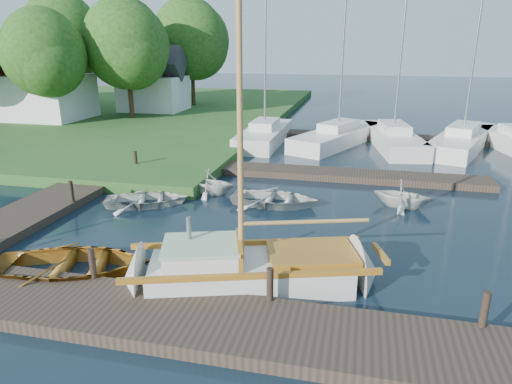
% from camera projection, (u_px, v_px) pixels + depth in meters
% --- Properties ---
extents(ground, '(160.00, 160.00, 0.00)m').
position_uv_depth(ground, '(256.00, 225.00, 15.50)').
color(ground, black).
rests_on(ground, ground).
extents(near_dock, '(18.00, 2.20, 0.30)m').
position_uv_depth(near_dock, '(193.00, 321.00, 9.90)').
color(near_dock, '#2E251D').
rests_on(near_dock, ground).
extents(left_dock, '(2.20, 18.00, 0.30)m').
position_uv_depth(left_dock, '(81.00, 188.00, 19.04)').
color(left_dock, '#2E251D').
rests_on(left_dock, ground).
extents(far_dock, '(14.00, 1.60, 0.30)m').
position_uv_depth(far_dock, '(330.00, 174.00, 21.03)').
color(far_dock, '#2E251D').
rests_on(far_dock, ground).
extents(pontoon, '(30.00, 1.60, 0.30)m').
position_uv_depth(pontoon, '(473.00, 141.00, 28.09)').
color(pontoon, '#2E251D').
rests_on(pontoon, ground).
extents(shore, '(50.00, 40.00, 0.50)m').
position_uv_depth(shore, '(14.00, 108.00, 41.87)').
color(shore, '#24501E').
rests_on(shore, ground).
extents(mooring_post_1, '(0.16, 0.16, 0.80)m').
position_uv_depth(mooring_post_1, '(92.00, 263.00, 11.31)').
color(mooring_post_1, black).
rests_on(mooring_post_1, near_dock).
extents(mooring_post_2, '(0.16, 0.16, 0.80)m').
position_uv_depth(mooring_post_2, '(270.00, 284.00, 10.33)').
color(mooring_post_2, black).
rests_on(mooring_post_2, near_dock).
extents(mooring_post_3, '(0.16, 0.16, 0.80)m').
position_uv_depth(mooring_post_3, '(485.00, 309.00, 9.35)').
color(mooring_post_3, black).
rests_on(mooring_post_3, near_dock).
extents(mooring_post_4, '(0.16, 0.16, 0.80)m').
position_uv_depth(mooring_post_4, '(71.00, 191.00, 16.80)').
color(mooring_post_4, black).
rests_on(mooring_post_4, left_dock).
extents(mooring_post_5, '(0.16, 0.16, 0.80)m').
position_uv_depth(mooring_post_5, '(136.00, 159.00, 21.43)').
color(mooring_post_5, black).
rests_on(mooring_post_5, left_dock).
extents(sailboat, '(7.41, 4.05, 9.83)m').
position_uv_depth(sailboat, '(256.00, 272.00, 11.63)').
color(sailboat, silver).
rests_on(sailboat, ground).
extents(dinghy, '(4.78, 3.94, 0.86)m').
position_uv_depth(dinghy, '(71.00, 261.00, 12.03)').
color(dinghy, '#935B1D').
rests_on(dinghy, ground).
extents(tender_a, '(3.71, 3.18, 0.65)m').
position_uv_depth(tender_a, '(147.00, 197.00, 17.36)').
color(tender_a, silver).
rests_on(tender_a, ground).
extents(tender_b, '(2.38, 2.13, 1.13)m').
position_uv_depth(tender_b, '(211.00, 180.00, 18.64)').
color(tender_b, silver).
rests_on(tender_b, ground).
extents(tender_c, '(3.41, 2.48, 0.70)m').
position_uv_depth(tender_c, '(275.00, 196.00, 17.37)').
color(tender_c, silver).
rests_on(tender_c, ground).
extents(tender_d, '(2.57, 2.35, 1.15)m').
position_uv_depth(tender_d, '(403.00, 192.00, 17.10)').
color(tender_d, silver).
rests_on(tender_d, ground).
extents(marina_boat_0, '(2.23, 7.83, 11.67)m').
position_uv_depth(marina_boat_0, '(265.00, 133.00, 28.31)').
color(marina_boat_0, silver).
rests_on(marina_boat_0, ground).
extents(marina_boat_1, '(5.42, 8.73, 10.45)m').
position_uv_depth(marina_boat_1, '(338.00, 135.00, 27.84)').
color(marina_boat_1, silver).
rests_on(marina_boat_1, ground).
extents(marina_boat_2, '(3.57, 8.81, 10.42)m').
position_uv_depth(marina_boat_2, '(393.00, 137.00, 27.29)').
color(marina_boat_2, silver).
rests_on(marina_boat_2, ground).
extents(marina_boat_3, '(5.36, 9.62, 11.39)m').
position_uv_depth(marina_boat_3, '(462.00, 138.00, 26.84)').
color(marina_boat_3, silver).
rests_on(marina_boat_3, ground).
extents(house_a, '(6.30, 5.00, 6.29)m').
position_uv_depth(house_a, '(43.00, 85.00, 33.73)').
color(house_a, white).
rests_on(house_a, shore).
extents(house_c, '(5.25, 4.00, 5.28)m').
position_uv_depth(house_c, '(153.00, 85.00, 38.10)').
color(house_c, white).
rests_on(house_c, shore).
extents(tree_2, '(5.83, 5.75, 7.82)m').
position_uv_depth(tree_2, '(44.00, 53.00, 30.78)').
color(tree_2, '#332114').
rests_on(tree_2, shore).
extents(tree_3, '(6.41, 6.38, 8.74)m').
position_uv_depth(tree_3, '(127.00, 45.00, 33.44)').
color(tree_3, '#332114').
rests_on(tree_3, shore).
extents(tree_4, '(7.01, 7.01, 9.66)m').
position_uv_depth(tree_4, '(63.00, 38.00, 38.71)').
color(tree_4, '#332114').
rests_on(tree_4, shore).
extents(tree_7, '(6.83, 6.83, 9.38)m').
position_uv_depth(tree_7, '(191.00, 40.00, 40.29)').
color(tree_7, '#332114').
rests_on(tree_7, shore).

